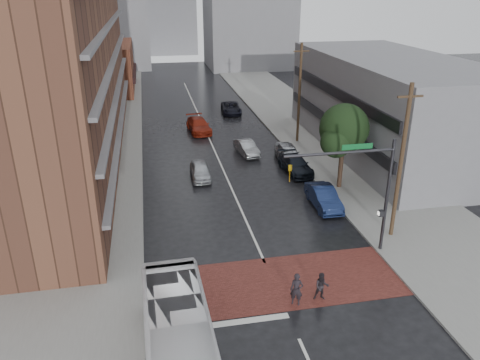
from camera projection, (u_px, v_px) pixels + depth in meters
ground at (276, 288)px, 25.26m from camera, size 160.00×160.00×0.00m
crosswalk at (274, 283)px, 25.70m from camera, size 14.00×5.00×0.02m
sidewalk_west at (95, 151)px, 45.77m from camera, size 9.00×90.00×0.15m
sidewalk_east at (318, 137)px, 49.89m from camera, size 9.00×90.00×0.15m
storefront_west at (106, 67)px, 70.57m from camera, size 8.00×16.00×7.00m
building_east at (389, 105)px, 44.55m from camera, size 11.00×26.00×9.00m
street_tree at (344, 131)px, 35.83m from camera, size 4.20×4.10×6.90m
signal_mast at (366, 182)px, 26.73m from camera, size 6.50×0.30×7.20m
utility_pole_near at (401, 162)px, 28.46m from camera, size 1.60×0.26×10.00m
utility_pole_far at (299, 93)px, 46.54m from camera, size 1.60×0.26×10.00m
pedestrian_a at (297, 290)px, 23.67m from camera, size 0.77×0.66×1.78m
pedestrian_b at (322, 287)px, 24.08m from camera, size 0.86×0.73×1.57m
car_travel_a at (200, 171)px, 39.28m from camera, size 1.65×3.99×1.35m
car_travel_b at (247, 148)px, 44.79m from camera, size 2.00×4.24×1.35m
car_travel_c at (199, 125)px, 51.57m from camera, size 2.62×5.43×1.52m
suv_travel at (231, 108)px, 59.08m from camera, size 2.67×5.15×1.39m
car_parked_near at (324, 197)px, 34.21m from camera, size 1.68×4.61×1.51m
car_parked_mid at (295, 165)px, 40.54m from camera, size 2.33×5.00×1.41m
car_parked_far at (288, 153)px, 43.06m from camera, size 2.03×4.69×1.57m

